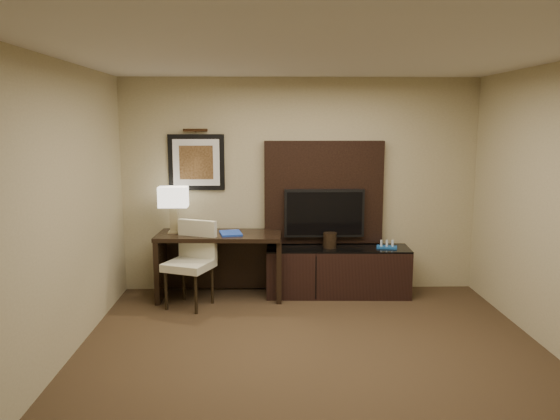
{
  "coord_description": "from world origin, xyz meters",
  "views": [
    {
      "loc": [
        -0.45,
        -4.39,
        2.16
      ],
      "look_at": [
        -0.27,
        1.8,
        1.15
      ],
      "focal_mm": 35.0,
      "sensor_mm": 36.0,
      "label": 1
    }
  ],
  "objects_px": {
    "desk_phone": "(199,230)",
    "ice_bucket": "(330,240)",
    "desk": "(220,265)",
    "table_lamp": "(174,210)",
    "credenza": "(338,271)",
    "minibar_tray": "(387,244)",
    "desk_chair": "(189,264)",
    "tv": "(324,213)"
  },
  "relations": [
    {
      "from": "credenza",
      "to": "table_lamp",
      "type": "bearing_deg",
      "value": -178.27
    },
    {
      "from": "tv",
      "to": "desk_phone",
      "type": "relative_size",
      "value": 4.95
    },
    {
      "from": "desk_chair",
      "to": "tv",
      "type": "bearing_deg",
      "value": 40.58
    },
    {
      "from": "table_lamp",
      "to": "desk_phone",
      "type": "distance_m",
      "value": 0.39
    },
    {
      "from": "ice_bucket",
      "to": "credenza",
      "type": "bearing_deg",
      "value": 4.79
    },
    {
      "from": "tv",
      "to": "table_lamp",
      "type": "height_order",
      "value": "table_lamp"
    },
    {
      "from": "desk_chair",
      "to": "credenza",
      "type": "bearing_deg",
      "value": 34.85
    },
    {
      "from": "desk",
      "to": "minibar_tray",
      "type": "distance_m",
      "value": 2.08
    },
    {
      "from": "desk_phone",
      "to": "minibar_tray",
      "type": "bearing_deg",
      "value": -17.98
    },
    {
      "from": "desk",
      "to": "desk_chair",
      "type": "bearing_deg",
      "value": -131.45
    },
    {
      "from": "tv",
      "to": "table_lamp",
      "type": "distance_m",
      "value": 1.86
    },
    {
      "from": "tv",
      "to": "minibar_tray",
      "type": "bearing_deg",
      "value": -12.93
    },
    {
      "from": "desk_chair",
      "to": "desk_phone",
      "type": "distance_m",
      "value": 0.48
    },
    {
      "from": "tv",
      "to": "desk_chair",
      "type": "height_order",
      "value": "tv"
    },
    {
      "from": "desk_phone",
      "to": "ice_bucket",
      "type": "relative_size",
      "value": 1.06
    },
    {
      "from": "credenza",
      "to": "minibar_tray",
      "type": "height_order",
      "value": "minibar_tray"
    },
    {
      "from": "desk_phone",
      "to": "minibar_tray",
      "type": "xyz_separation_m",
      "value": [
        2.32,
        0.03,
        -0.2
      ]
    },
    {
      "from": "ice_bucket",
      "to": "minibar_tray",
      "type": "xyz_separation_m",
      "value": [
        0.71,
        -0.03,
        -0.05
      ]
    },
    {
      "from": "credenza",
      "to": "tv",
      "type": "distance_m",
      "value": 0.75
    },
    {
      "from": "minibar_tray",
      "to": "credenza",
      "type": "bearing_deg",
      "value": 176.62
    },
    {
      "from": "desk_chair",
      "to": "ice_bucket",
      "type": "xyz_separation_m",
      "value": [
        1.69,
        0.38,
        0.19
      ]
    },
    {
      "from": "desk_chair",
      "to": "table_lamp",
      "type": "xyz_separation_m",
      "value": [
        -0.22,
        0.4,
        0.58
      ]
    },
    {
      "from": "tv",
      "to": "ice_bucket",
      "type": "xyz_separation_m",
      "value": [
        0.06,
        -0.15,
        -0.32
      ]
    },
    {
      "from": "desk_chair",
      "to": "ice_bucket",
      "type": "distance_m",
      "value": 1.75
    },
    {
      "from": "desk",
      "to": "desk_phone",
      "type": "xyz_separation_m",
      "value": [
        -0.25,
        -0.02,
        0.45
      ]
    },
    {
      "from": "ice_bucket",
      "to": "desk",
      "type": "bearing_deg",
      "value": -178.27
    },
    {
      "from": "ice_bucket",
      "to": "desk_phone",
      "type": "bearing_deg",
      "value": -177.94
    },
    {
      "from": "desk",
      "to": "table_lamp",
      "type": "height_order",
      "value": "table_lamp"
    },
    {
      "from": "desk_phone",
      "to": "ice_bucket",
      "type": "bearing_deg",
      "value": -16.69
    },
    {
      "from": "desk",
      "to": "tv",
      "type": "bearing_deg",
      "value": 10.86
    },
    {
      "from": "desk",
      "to": "table_lamp",
      "type": "bearing_deg",
      "value": 176.16
    },
    {
      "from": "tv",
      "to": "desk_phone",
      "type": "distance_m",
      "value": 1.57
    },
    {
      "from": "credenza",
      "to": "table_lamp",
      "type": "xyz_separation_m",
      "value": [
        -2.02,
        0.01,
        0.79
      ]
    },
    {
      "from": "desk",
      "to": "credenza",
      "type": "relative_size",
      "value": 0.85
    },
    {
      "from": "desk",
      "to": "ice_bucket",
      "type": "distance_m",
      "value": 1.39
    },
    {
      "from": "credenza",
      "to": "minibar_tray",
      "type": "xyz_separation_m",
      "value": [
        0.6,
        -0.04,
        0.35
      ]
    },
    {
      "from": "desk_phone",
      "to": "desk",
      "type": "bearing_deg",
      "value": -14.91
    },
    {
      "from": "table_lamp",
      "to": "desk_phone",
      "type": "bearing_deg",
      "value": -14.4
    },
    {
      "from": "credenza",
      "to": "ice_bucket",
      "type": "relative_size",
      "value": 9.3
    },
    {
      "from": "credenza",
      "to": "desk_phone",
      "type": "distance_m",
      "value": 1.8
    },
    {
      "from": "credenza",
      "to": "desk_chair",
      "type": "distance_m",
      "value": 1.85
    },
    {
      "from": "table_lamp",
      "to": "ice_bucket",
      "type": "relative_size",
      "value": 3.0
    }
  ]
}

